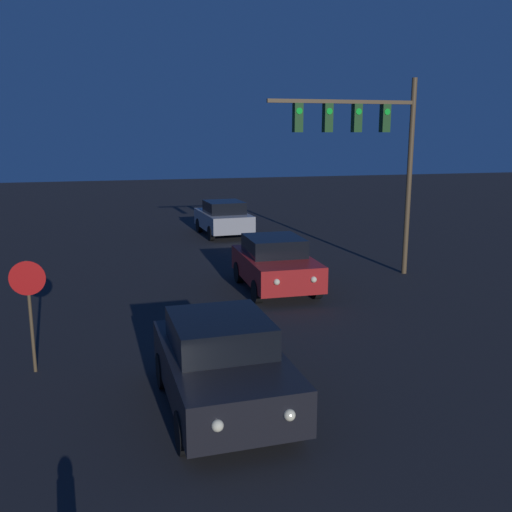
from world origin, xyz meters
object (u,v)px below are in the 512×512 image
Objects in this scene: car_mid at (275,263)px; car_far at (223,218)px; traffic_signal_mast at (368,140)px; car_near at (222,364)px; stop_sign at (29,295)px.

car_far is at bearing -91.65° from car_mid.
car_mid and car_far have the same top height.
car_mid is at bearing -165.31° from traffic_signal_mast.
car_near is 17.60m from car_far.
car_mid is (3.17, 7.34, 0.00)m from car_near.
car_far is 1.75× the size of stop_sign.
car_mid is 9.90m from car_far.
car_mid is 8.21m from stop_sign.
stop_sign is at bearing 36.23° from car_mid.
traffic_signal_mast reaches higher than car_near.
car_near is 1.01× the size of car_mid.
car_mid is 1.71× the size of stop_sign.
car_mid is at bearing -115.16° from car_near.
stop_sign is (-3.46, 2.56, 0.80)m from car_near.
car_near is at bearing -128.72° from traffic_signal_mast.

